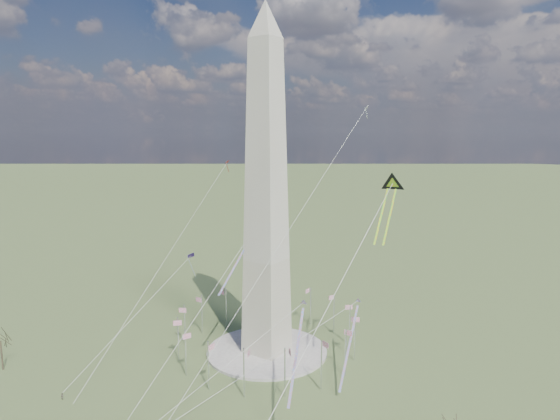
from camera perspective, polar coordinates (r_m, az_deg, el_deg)
The scene contains 13 objects.
ground at distance 155.75m, azimuth -1.50°, elevation -15.94°, with size 2000.00×2000.00×0.00m, color #43572B.
plaza at distance 155.58m, azimuth -1.50°, elevation -15.81°, with size 36.00×36.00×0.80m, color beige.
washington_monument at distance 142.29m, azimuth -1.58°, elevation 1.84°, with size 15.56×15.56×100.00m.
flagpole_ring at distance 152.82m, azimuth -1.51°, elevation -13.47°, with size 54.40×54.40×13.00m.
tree_far at distance 161.65m, azimuth -29.34°, elevation -12.73°, with size 7.22×7.22×12.63m.
person_west at distance 142.48m, azimuth -23.62°, elevation -18.90°, with size 0.77×0.60×1.58m, color gray.
kite_delta_black at distance 129.66m, azimuth 12.64°, elevation 2.53°, with size 8.36×19.02×15.50m.
kite_diamond_purple at distance 168.49m, azimuth -10.12°, elevation -5.46°, with size 2.38×2.97×8.66m.
kite_streamer_left at distance 118.99m, azimuth 2.18°, elevation -14.18°, with size 10.38×21.77×15.88m.
kite_streamer_mid at distance 143.77m, azimuth -4.22°, elevation -4.61°, with size 5.20×22.12×15.28m.
kite_streamer_right at distance 142.57m, azimuth 8.29°, elevation -13.34°, with size 7.62×24.18×16.92m.
kite_small_red at distance 197.49m, azimuth -6.05°, elevation 5.33°, with size 1.38×1.93×4.86m.
kite_small_white at distance 170.86m, azimuth 9.84°, elevation 11.29°, with size 1.17×1.72×4.26m.
Camera 1 is at (81.46, -115.28, 65.82)m, focal length 32.00 mm.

